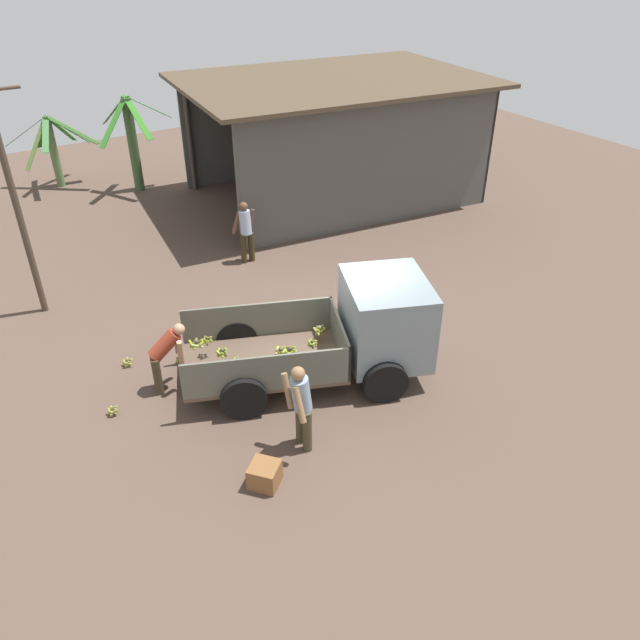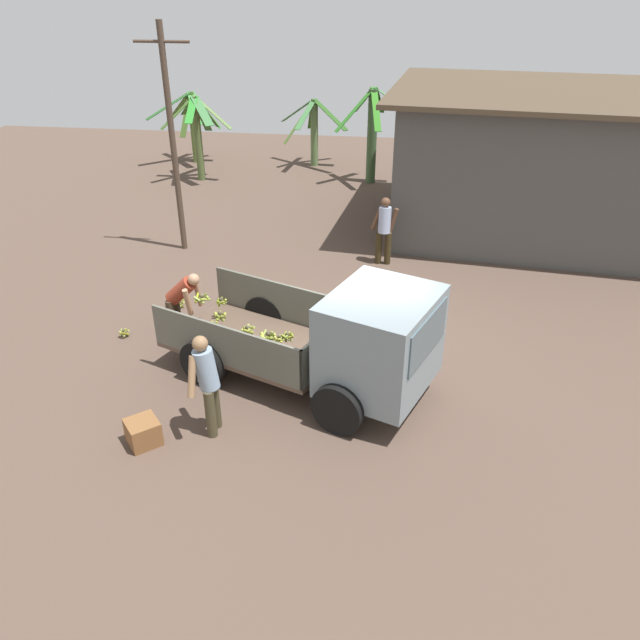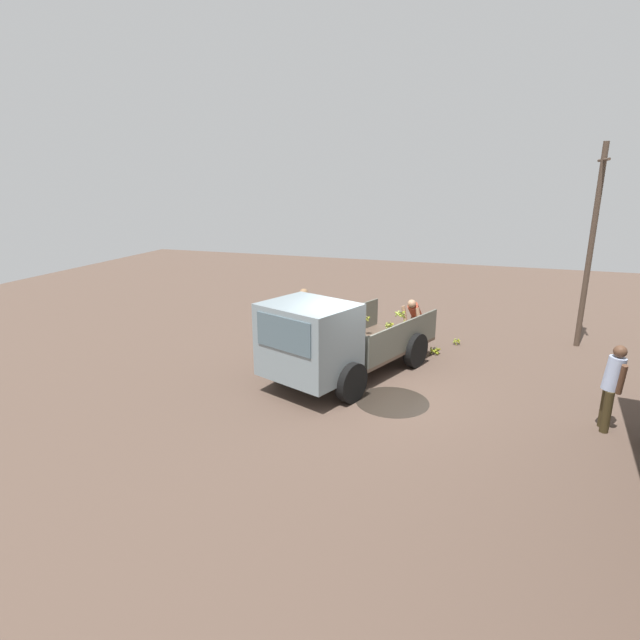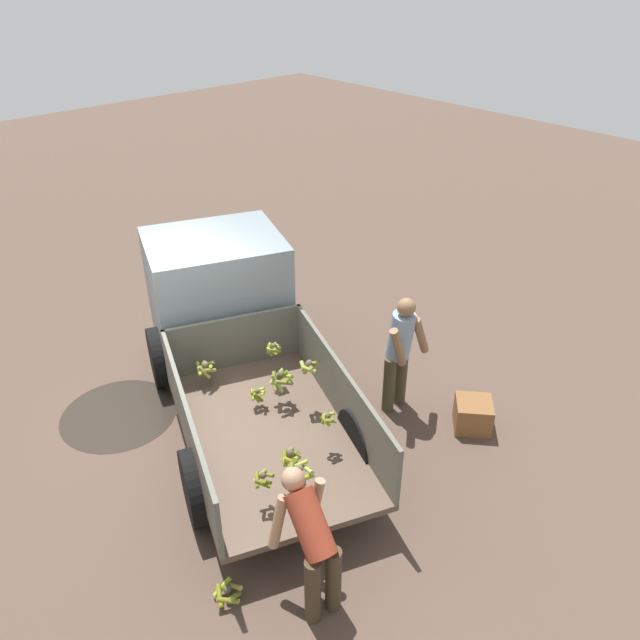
{
  "view_description": "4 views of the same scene",
  "coord_description": "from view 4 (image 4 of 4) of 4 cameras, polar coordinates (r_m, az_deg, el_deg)",
  "views": [
    {
      "loc": [
        -6.02,
        -9.13,
        7.67
      ],
      "look_at": [
        -0.5,
        -0.28,
        1.02
      ],
      "focal_mm": 35.0,
      "sensor_mm": 36.0,
      "label": 1
    },
    {
      "loc": [
        0.65,
        -9.63,
        6.33
      ],
      "look_at": [
        -0.63,
        -0.22,
        1.0
      ],
      "focal_mm": 35.0,
      "sensor_mm": 36.0,
      "label": 2
    },
    {
      "loc": [
        9.91,
        2.24,
        4.52
      ],
      "look_at": [
        -1.25,
        -1.47,
        1.16
      ],
      "focal_mm": 28.0,
      "sensor_mm": 36.0,
      "label": 3
    },
    {
      "loc": [
        -6.29,
        3.08,
        5.45
      ],
      "look_at": [
        -1.53,
        -1.3,
        1.52
      ],
      "focal_mm": 35.0,
      "sensor_mm": 36.0,
      "label": 4
    }
  ],
  "objects": [
    {
      "name": "ground",
      "position": [
        8.87,
        -13.12,
        -7.6
      ],
      "size": [
        36.0,
        36.0,
        0.0
      ],
      "primitive_type": "plane",
      "color": "brown"
    },
    {
      "name": "mud_patch_0",
      "position": [
        8.92,
        -17.9,
        -8.21
      ],
      "size": [
        1.54,
        1.54,
        0.01
      ],
      "primitive_type": "cylinder",
      "color": "#2D261F",
      "rests_on": "ground"
    },
    {
      "name": "cargo_truck",
      "position": [
        8.69,
        -8.58,
        0.51
      ],
      "size": [
        5.06,
        3.46,
        2.0
      ],
      "rotation": [
        0.0,
        0.0,
        -0.38
      ],
      "color": "brown",
      "rests_on": "ground"
    },
    {
      "name": "person_foreground_visitor",
      "position": [
        8.12,
        7.35,
        -2.66
      ],
      "size": [
        0.4,
        0.75,
        1.71
      ],
      "rotation": [
        0.0,
        0.0,
        3.14
      ],
      "color": "#413B26",
      "rests_on": "ground"
    },
    {
      "name": "person_worker_loading",
      "position": [
        6.0,
        -0.8,
        -19.37
      ],
      "size": [
        0.76,
        0.63,
        1.39
      ],
      "rotation": [
        0.0,
        0.0,
        -0.2
      ],
      "color": "#3D3020",
      "rests_on": "ground"
    },
    {
      "name": "banana_bunch_on_ground_2",
      "position": [
        6.59,
        -8.44,
        -23.41
      ],
      "size": [
        0.3,
        0.29,
        0.2
      ],
      "color": "#4C4431",
      "rests_on": "ground"
    },
    {
      "name": "wooden_crate_0",
      "position": [
        8.42,
        13.81,
        -8.4
      ],
      "size": [
        0.65,
        0.65,
        0.4
      ],
      "primitive_type": "cube",
      "rotation": [
        0.0,
        0.0,
        2.29
      ],
      "color": "brown",
      "rests_on": "ground"
    }
  ]
}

